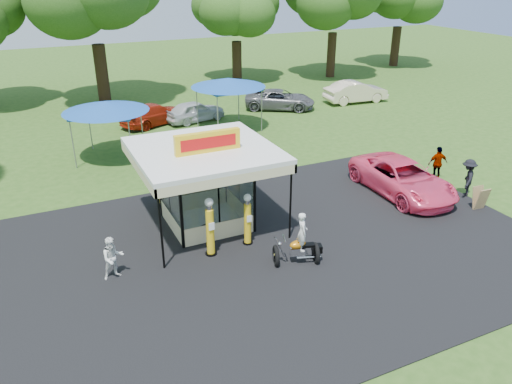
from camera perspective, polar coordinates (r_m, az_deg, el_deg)
ground at (r=17.95m, az=6.06°, el=-9.19°), size 120.00×120.00×0.00m
asphalt_apron at (r=19.40m, az=3.04°, el=-6.20°), size 20.00×14.00×0.04m
gas_station_kiosk at (r=20.33m, az=-5.81°, el=0.80°), size 5.40×5.40×4.18m
gas_pump_left at (r=18.39m, az=-5.27°, el=-4.17°), size 0.44×0.44×2.35m
gas_pump_right at (r=19.07m, az=-0.97°, el=-3.28°), size 0.40×0.40×2.14m
motorcycle at (r=18.08m, az=5.05°, el=-5.83°), size 1.85×1.28×2.10m
spare_tires at (r=19.82m, az=-5.65°, el=-4.59°), size 0.77×0.49×0.65m
a_frame_sign at (r=24.12m, az=24.23°, el=-0.68°), size 0.60×0.55×1.04m
kiosk_car at (r=22.78m, az=-7.54°, el=-0.17°), size 2.82×1.13×0.96m
pink_sedan at (r=24.41m, az=16.39°, el=1.55°), size 2.79×5.81×1.60m
spectator_west at (r=17.90m, az=-16.04°, el=-7.25°), size 0.82×0.67×1.57m
spectator_east_a at (r=25.14m, az=23.03°, el=1.49°), size 1.32×1.30×1.82m
spectator_east_b at (r=26.59m, az=20.06°, el=3.11°), size 1.09×0.66×1.74m
bg_car_b at (r=34.81m, az=-11.56°, el=8.72°), size 5.26×3.76×1.41m
bg_car_c at (r=35.05m, az=-6.98°, el=9.16°), size 4.48×2.62×1.43m
bg_car_d at (r=37.98m, az=2.75°, el=10.52°), size 5.66×4.72×1.44m
bg_car_e at (r=40.62m, az=11.34°, el=11.17°), size 5.12×2.13×1.65m
tent_west at (r=28.44m, az=-16.81°, el=9.29°), size 4.63×4.63×3.24m
tent_east at (r=32.65m, az=-3.19°, el=12.35°), size 4.79×4.79×3.35m
oak_far_d at (r=47.16m, az=-2.29°, el=20.12°), size 8.26×8.26×9.84m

